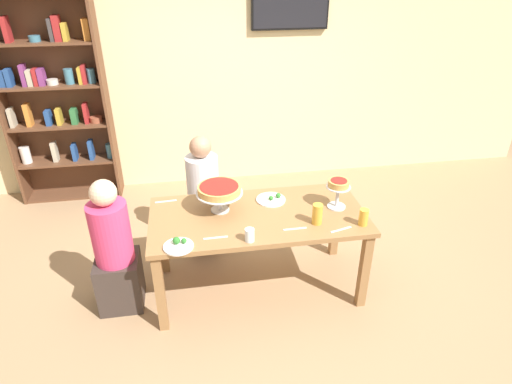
% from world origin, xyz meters
% --- Properties ---
extents(ground_plane, '(12.00, 12.00, 0.00)m').
position_xyz_m(ground_plane, '(0.00, 0.00, 0.00)').
color(ground_plane, '#9E7A56').
extents(rear_partition, '(8.00, 0.12, 2.80)m').
position_xyz_m(rear_partition, '(0.00, 2.20, 1.40)').
color(rear_partition, beige).
rests_on(rear_partition, ground_plane).
extents(dining_table, '(1.72, 0.83, 0.74)m').
position_xyz_m(dining_table, '(0.00, 0.00, 0.65)').
color(dining_table, olive).
rests_on(dining_table, ground_plane).
extents(bookshelf, '(1.10, 0.30, 2.21)m').
position_xyz_m(bookshelf, '(-1.90, 2.01, 1.15)').
color(bookshelf, brown).
rests_on(bookshelf, ground_plane).
extents(television, '(0.87, 0.05, 0.50)m').
position_xyz_m(television, '(0.71, 2.11, 2.06)').
color(television, black).
extents(diner_far_left, '(0.34, 0.34, 1.15)m').
position_xyz_m(diner_far_left, '(-0.40, 0.72, 0.49)').
color(diner_far_left, '#382D28').
rests_on(diner_far_left, ground_plane).
extents(diner_head_west, '(0.34, 0.34, 1.15)m').
position_xyz_m(diner_head_west, '(-1.14, -0.02, 0.49)').
color(diner_head_west, '#382D28').
rests_on(diner_head_west, ground_plane).
extents(deep_dish_pizza_stand, '(0.37, 0.37, 0.22)m').
position_xyz_m(deep_dish_pizza_stand, '(-0.29, 0.11, 0.92)').
color(deep_dish_pizza_stand, silver).
rests_on(deep_dish_pizza_stand, dining_table).
extents(personal_pizza_stand, '(0.20, 0.20, 0.25)m').
position_xyz_m(personal_pizza_stand, '(0.65, 0.01, 0.92)').
color(personal_pizza_stand, silver).
rests_on(personal_pizza_stand, dining_table).
extents(salad_plate_near_diner, '(0.22, 0.22, 0.07)m').
position_xyz_m(salad_plate_near_diner, '(-0.63, -0.34, 0.76)').
color(salad_plate_near_diner, white).
rests_on(salad_plate_near_diner, dining_table).
extents(salad_plate_far_diner, '(0.25, 0.25, 0.06)m').
position_xyz_m(salad_plate_far_diner, '(0.15, 0.20, 0.75)').
color(salad_plate_far_diner, white).
rests_on(salad_plate_far_diner, dining_table).
extents(beer_glass_amber_tall, '(0.08, 0.08, 0.17)m').
position_xyz_m(beer_glass_amber_tall, '(0.43, -0.20, 0.82)').
color(beer_glass_amber_tall, gold).
rests_on(beer_glass_amber_tall, dining_table).
extents(beer_glass_amber_short, '(0.07, 0.07, 0.13)m').
position_xyz_m(beer_glass_amber_short, '(0.77, -0.28, 0.81)').
color(beer_glass_amber_short, gold).
rests_on(beer_glass_amber_short, dining_table).
extents(water_glass_clear_near, '(0.07, 0.07, 0.10)m').
position_xyz_m(water_glass_clear_near, '(-0.12, -0.35, 0.79)').
color(water_glass_clear_near, white).
rests_on(water_glass_clear_near, dining_table).
extents(cutlery_fork_near, '(0.18, 0.02, 0.00)m').
position_xyz_m(cutlery_fork_near, '(0.24, -0.25, 0.74)').
color(cutlery_fork_near, silver).
rests_on(cutlery_fork_near, dining_table).
extents(cutlery_knife_near, '(0.18, 0.03, 0.00)m').
position_xyz_m(cutlery_knife_near, '(-0.73, 0.33, 0.74)').
color(cutlery_knife_near, silver).
rests_on(cutlery_knife_near, dining_table).
extents(cutlery_fork_far, '(0.18, 0.02, 0.00)m').
position_xyz_m(cutlery_fork_far, '(-0.36, -0.27, 0.74)').
color(cutlery_fork_far, silver).
rests_on(cutlery_fork_far, dining_table).
extents(cutlery_knife_far, '(0.18, 0.06, 0.00)m').
position_xyz_m(cutlery_knife_far, '(0.58, -0.32, 0.74)').
color(cutlery_knife_far, silver).
rests_on(cutlery_knife_far, dining_table).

